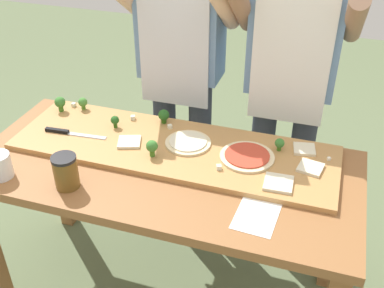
{
  "coord_description": "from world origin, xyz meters",
  "views": [
    {
      "loc": [
        0.59,
        -1.43,
        1.89
      ],
      "look_at": [
        0.07,
        0.16,
        0.8
      ],
      "focal_mm": 43.58,
      "sensor_mm": 36.0,
      "label": 1
    }
  ],
  "objects": [
    {
      "name": "prep_table",
      "position": [
        0.0,
        0.0,
        0.66
      ],
      "size": [
        1.59,
        0.72,
        0.77
      ],
      "color": "brown",
      "rests_on": "ground"
    },
    {
      "name": "cutting_board",
      "position": [
        0.0,
        0.12,
        0.79
      ],
      "size": [
        1.38,
        0.43,
        0.02
      ],
      "primitive_type": "cube",
      "color": "#B27F47",
      "rests_on": "prep_table"
    },
    {
      "name": "chefs_knife",
      "position": [
        -0.48,
        0.07,
        0.8
      ],
      "size": [
        0.29,
        0.04,
        0.02
      ],
      "color": "#B7BABF",
      "rests_on": "cutting_board"
    },
    {
      "name": "pizza_whole_cheese_artichoke",
      "position": [
        0.06,
        0.15,
        0.81
      ],
      "size": [
        0.2,
        0.2,
        0.02
      ],
      "color": "beige",
      "rests_on": "cutting_board"
    },
    {
      "name": "pizza_whole_tomato_red",
      "position": [
        0.32,
        0.13,
        0.81
      ],
      "size": [
        0.22,
        0.22,
        0.02
      ],
      "color": "beige",
      "rests_on": "cutting_board"
    },
    {
      "name": "pizza_slice_near_right",
      "position": [
        0.57,
        0.13,
        0.8
      ],
      "size": [
        0.11,
        0.11,
        0.01
      ],
      "primitive_type": "cube",
      "rotation": [
        0.0,
        0.0,
        -0.18
      ],
      "color": "beige",
      "rests_on": "cutting_board"
    },
    {
      "name": "pizza_slice_far_right",
      "position": [
        -0.19,
        0.08,
        0.8
      ],
      "size": [
        0.12,
        0.12,
        0.01
      ],
      "primitive_type": "cube",
      "rotation": [
        0.0,
        0.0,
        0.33
      ],
      "color": "beige",
      "rests_on": "cutting_board"
    },
    {
      "name": "pizza_slice_center",
      "position": [
        0.54,
        0.25,
        0.8
      ],
      "size": [
        0.1,
        0.1,
        0.01
      ],
      "primitive_type": "cube",
      "rotation": [
        0.0,
        0.0,
        0.17
      ],
      "color": "beige",
      "rests_on": "cutting_board"
    },
    {
      "name": "pizza_slice_near_left",
      "position": [
        0.47,
        -0.01,
        0.8
      ],
      "size": [
        0.11,
        0.11,
        0.01
      ],
      "primitive_type": "cube",
      "rotation": [
        0.0,
        0.0,
        0.04
      ],
      "color": "beige",
      "rests_on": "cutting_board"
    },
    {
      "name": "broccoli_floret_center_left",
      "position": [
        -0.06,
        0.02,
        0.84
      ],
      "size": [
        0.05,
        0.05,
        0.07
      ],
      "color": "#3F7220",
      "rests_on": "cutting_board"
    },
    {
      "name": "broccoli_floret_back_mid",
      "position": [
        -0.61,
        0.24,
        0.84
      ],
      "size": [
        0.05,
        0.05,
        0.07
      ],
      "color": "#3F7220",
      "rests_on": "cutting_board"
    },
    {
      "name": "broccoli_floret_front_left",
      "position": [
        0.43,
        0.22,
        0.83
      ],
      "size": [
        0.04,
        0.04,
        0.06
      ],
      "color": "#3F7220",
      "rests_on": "cutting_board"
    },
    {
      "name": "broccoli_floret_back_right",
      "position": [
        -0.3,
        0.18,
        0.83
      ],
      "size": [
        0.04,
        0.04,
        0.06
      ],
      "color": "#2C5915",
      "rests_on": "cutting_board"
    },
    {
      "name": "broccoli_floret_back_left",
      "position": [
        -0.52,
        0.29,
        0.83
      ],
      "size": [
        0.04,
        0.04,
        0.06
      ],
      "color": "#487A23",
      "rests_on": "cutting_board"
    },
    {
      "name": "broccoli_floret_front_right",
      "position": [
        -0.11,
        0.29,
        0.84
      ],
      "size": [
        0.05,
        0.05,
        0.07
      ],
      "color": "#2C5915",
      "rests_on": "cutting_board"
    },
    {
      "name": "cheese_crumble_a",
      "position": [
        0.23,
        0.01,
        0.81
      ],
      "size": [
        0.03,
        0.03,
        0.02
      ],
      "primitive_type": "cube",
      "rotation": [
        0.0,
        0.0,
        0.39
      ],
      "color": "silver",
      "rests_on": "cutting_board"
    },
    {
      "name": "cheese_crumble_b",
      "position": [
        -0.25,
        0.27,
        0.81
      ],
      "size": [
        0.02,
        0.02,
        0.02
      ],
      "primitive_type": "cube",
      "rotation": [
        0.0,
        0.0,
        0.31
      ],
      "color": "silver",
      "rests_on": "cutting_board"
    },
    {
      "name": "cheese_crumble_c",
      "position": [
        -0.58,
        0.3,
        0.81
      ],
      "size": [
        0.02,
        0.02,
        0.02
      ],
      "primitive_type": "cube",
      "rotation": [
        0.0,
        0.0,
        1.46
      ],
      "color": "silver",
      "rests_on": "cutting_board"
    },
    {
      "name": "cheese_crumble_d",
      "position": [
        -0.65,
        0.3,
        0.81
      ],
      "size": [
        0.02,
        0.02,
        0.02
      ],
      "primitive_type": "cube",
      "rotation": [
        0.0,
        0.0,
        1.11
      ],
      "color": "silver",
      "rests_on": "cutting_board"
    },
    {
      "name": "cheese_crumble_e",
      "position": [
        0.64,
        0.21,
        0.8
      ],
      "size": [
        0.02,
        0.02,
        0.01
      ],
      "primitive_type": "cube",
      "rotation": [
        0.0,
        0.0,
        0.54
      ],
      "color": "white",
      "rests_on": "cutting_board"
    },
    {
      "name": "cheese_crumble_f",
      "position": [
        -0.06,
        0.25,
        0.81
      ],
      "size": [
        0.03,
        0.03,
        0.02
      ],
      "primitive_type": "cube",
      "rotation": [
        0.0,
        0.0,
        0.76
      ],
      "color": "silver",
      "rests_on": "cutting_board"
    },
    {
      "name": "sauce_jar",
      "position": [
        -0.3,
        -0.24,
        0.84
      ],
      "size": [
        0.09,
        0.09,
        0.14
      ],
      "color": "brown",
      "rests_on": "prep_table"
    },
    {
      "name": "recipe_note",
      "position": [
        0.42,
        -0.19,
        0.78
      ],
      "size": [
        0.16,
        0.2,
        0.0
      ],
      "primitive_type": "cube",
      "rotation": [
        0.0,
        0.0,
        -0.06
      ],
      "color": "white",
      "rests_on": "prep_table"
    },
    {
      "name": "cook_left",
      "position": [
        -0.13,
        0.59,
        1.0
      ],
      "size": [
        0.54,
        0.39,
        1.67
      ],
      "color": "#333847",
      "rests_on": "ground"
    },
    {
      "name": "cook_right",
      "position": [
        0.41,
        0.59,
        1.0
      ],
      "size": [
        0.54,
        0.39,
        1.67
      ],
      "color": "#333847",
      "rests_on": "ground"
    }
  ]
}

